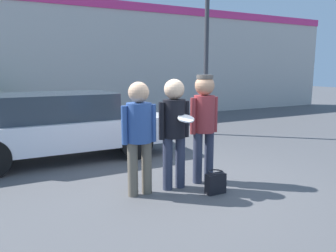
{
  "coord_description": "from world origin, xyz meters",
  "views": [
    {
      "loc": [
        -2.49,
        -4.31,
        1.83
      ],
      "look_at": [
        -0.17,
        0.16,
        0.95
      ],
      "focal_mm": 35.0,
      "sensor_mm": 36.0,
      "label": 1
    }
  ],
  "objects_px": {
    "parked_car_near": "(61,125)",
    "handbag": "(215,183)",
    "person_left": "(139,129)",
    "person_right": "(204,119)",
    "street_lamp": "(213,3)",
    "person_middle_with_frisbee": "(174,125)"
  },
  "relations": [
    {
      "from": "handbag",
      "to": "street_lamp",
      "type": "bearing_deg",
      "value": 56.32
    },
    {
      "from": "person_right",
      "to": "person_left",
      "type": "bearing_deg",
      "value": -177.82
    },
    {
      "from": "parked_car_near",
      "to": "handbag",
      "type": "relative_size",
      "value": 12.52
    },
    {
      "from": "handbag",
      "to": "person_right",
      "type": "bearing_deg",
      "value": 76.78
    },
    {
      "from": "handbag",
      "to": "person_middle_with_frisbee",
      "type": "bearing_deg",
      "value": 133.3
    },
    {
      "from": "person_left",
      "to": "parked_car_near",
      "type": "bearing_deg",
      "value": 104.0
    },
    {
      "from": "person_left",
      "to": "person_middle_with_frisbee",
      "type": "relative_size",
      "value": 0.98
    },
    {
      "from": "person_right",
      "to": "handbag",
      "type": "distance_m",
      "value": 1.04
    },
    {
      "from": "person_right",
      "to": "parked_car_near",
      "type": "xyz_separation_m",
      "value": [
        -1.79,
        2.6,
        -0.36
      ]
    },
    {
      "from": "street_lamp",
      "to": "parked_car_near",
      "type": "bearing_deg",
      "value": -170.05
    },
    {
      "from": "person_left",
      "to": "parked_car_near",
      "type": "relative_size",
      "value": 0.39
    },
    {
      "from": "person_right",
      "to": "handbag",
      "type": "height_order",
      "value": "person_right"
    },
    {
      "from": "person_left",
      "to": "street_lamp",
      "type": "height_order",
      "value": "street_lamp"
    },
    {
      "from": "person_right",
      "to": "person_middle_with_frisbee",
      "type": "bearing_deg",
      "value": -175.28
    },
    {
      "from": "street_lamp",
      "to": "handbag",
      "type": "relative_size",
      "value": 17.22
    },
    {
      "from": "parked_car_near",
      "to": "handbag",
      "type": "bearing_deg",
      "value": -61.78
    },
    {
      "from": "person_left",
      "to": "handbag",
      "type": "distance_m",
      "value": 1.39
    },
    {
      "from": "person_left",
      "to": "person_right",
      "type": "height_order",
      "value": "person_right"
    },
    {
      "from": "person_middle_with_frisbee",
      "to": "person_right",
      "type": "bearing_deg",
      "value": 4.72
    },
    {
      "from": "street_lamp",
      "to": "handbag",
      "type": "xyz_separation_m",
      "value": [
        -2.57,
        -3.86,
        -3.42
      ]
    },
    {
      "from": "person_left",
      "to": "street_lamp",
      "type": "distance_m",
      "value": 5.57
    },
    {
      "from": "street_lamp",
      "to": "handbag",
      "type": "height_order",
      "value": "street_lamp"
    }
  ]
}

